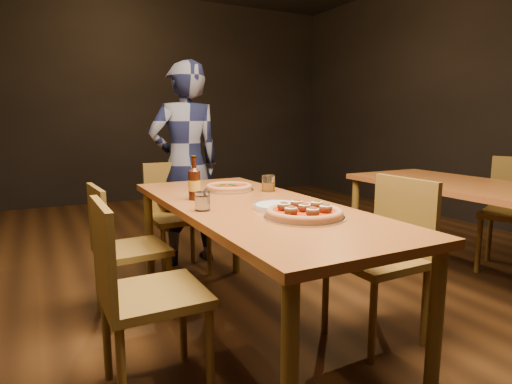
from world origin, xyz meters
name	(u,v)px	position (x,y,z in m)	size (l,w,h in m)	color
ground	(252,333)	(0.00, 0.00, 0.00)	(9.00, 9.00, 0.00)	black
table_main	(252,216)	(0.00, 0.00, 0.68)	(0.80, 2.00, 0.75)	brown
table_right	(487,197)	(1.70, -0.20, 0.68)	(0.80, 2.00, 0.75)	brown
chair_main_nw	(154,293)	(-0.61, -0.26, 0.45)	(0.42, 0.42, 0.91)	brown
chair_main_sw	(132,248)	(-0.54, 0.54, 0.43)	(0.40, 0.40, 0.86)	brown
chair_main_e	(376,258)	(0.56, -0.36, 0.46)	(0.43, 0.43, 0.93)	brown
chair_end	(178,217)	(-0.06, 1.16, 0.45)	(0.42, 0.42, 0.90)	brown
pizza_meatball	(304,212)	(0.06, -0.42, 0.78)	(0.38, 0.38, 0.07)	#B7B7BF
pizza_margherita	(229,187)	(0.07, 0.46, 0.77)	(0.32, 0.32, 0.04)	#B7B7BF
plate_stack	(278,207)	(0.05, -0.19, 0.76)	(0.25, 0.25, 0.02)	white
beer_bottle	(194,184)	(-0.24, 0.25, 0.84)	(0.07, 0.07, 0.24)	black
water_glass	(203,201)	(-0.30, -0.05, 0.80)	(0.08, 0.08, 0.09)	white
amber_glass	(268,183)	(0.28, 0.31, 0.80)	(0.08, 0.08, 0.10)	#A76312
diner	(186,165)	(0.08, 1.37, 0.83)	(0.61, 0.40, 1.67)	black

